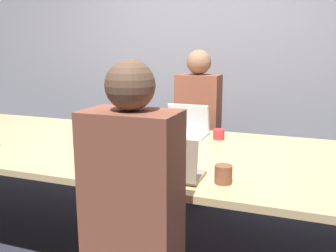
{
  "coord_description": "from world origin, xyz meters",
  "views": [
    {
      "loc": [
        1.12,
        -2.34,
        1.47
      ],
      "look_at": [
        0.21,
        0.1,
        0.91
      ],
      "focal_mm": 40.0,
      "sensor_mm": 36.0,
      "label": 1
    }
  ],
  "objects_px": {
    "person_far_center": "(198,128)",
    "cup_far_center": "(219,134)",
    "laptop_near_midright": "(168,167)",
    "cup_near_midright": "(223,174)",
    "laptop_far_center": "(187,127)",
    "person_near_midright": "(133,230)",
    "stapler": "(78,140)"
  },
  "relations": [
    {
      "from": "laptop_near_midright",
      "to": "cup_near_midright",
      "type": "relative_size",
      "value": 3.67
    },
    {
      "from": "cup_near_midright",
      "to": "stapler",
      "type": "relative_size",
      "value": 0.63
    },
    {
      "from": "person_far_center",
      "to": "stapler",
      "type": "bearing_deg",
      "value": -120.97
    },
    {
      "from": "cup_far_center",
      "to": "laptop_near_midright",
      "type": "relative_size",
      "value": 0.24
    },
    {
      "from": "cup_far_center",
      "to": "person_near_midright",
      "type": "distance_m",
      "value": 1.43
    },
    {
      "from": "person_near_midright",
      "to": "stapler",
      "type": "relative_size",
      "value": 9.13
    },
    {
      "from": "laptop_far_center",
      "to": "laptop_near_midright",
      "type": "relative_size",
      "value": 0.95
    },
    {
      "from": "laptop_far_center",
      "to": "person_far_center",
      "type": "bearing_deg",
      "value": 96.18
    },
    {
      "from": "laptop_far_center",
      "to": "cup_near_midright",
      "type": "relative_size",
      "value": 3.47
    },
    {
      "from": "cup_far_center",
      "to": "person_near_midright",
      "type": "height_order",
      "value": "person_near_midright"
    },
    {
      "from": "laptop_far_center",
      "to": "cup_far_center",
      "type": "height_order",
      "value": "laptop_far_center"
    },
    {
      "from": "cup_far_center",
      "to": "stapler",
      "type": "distance_m",
      "value": 1.07
    },
    {
      "from": "person_near_midright",
      "to": "stapler",
      "type": "xyz_separation_m",
      "value": [
        -0.91,
        0.95,
        0.1
      ]
    },
    {
      "from": "laptop_near_midright",
      "to": "stapler",
      "type": "xyz_separation_m",
      "value": [
        -0.9,
        0.5,
        -0.04
      ]
    },
    {
      "from": "person_far_center",
      "to": "cup_far_center",
      "type": "relative_size",
      "value": 16.43
    },
    {
      "from": "laptop_far_center",
      "to": "person_near_midright",
      "type": "relative_size",
      "value": 0.24
    },
    {
      "from": "laptop_far_center",
      "to": "person_near_midright",
      "type": "distance_m",
      "value": 1.49
    },
    {
      "from": "laptop_near_midright",
      "to": "cup_near_midright",
      "type": "xyz_separation_m",
      "value": [
        0.29,
        0.05,
        -0.02
      ]
    },
    {
      "from": "laptop_near_midright",
      "to": "laptop_far_center",
      "type": "bearing_deg",
      "value": -78.08
    },
    {
      "from": "person_near_midright",
      "to": "cup_near_midright",
      "type": "distance_m",
      "value": 0.59
    },
    {
      "from": "person_far_center",
      "to": "laptop_far_center",
      "type": "bearing_deg",
      "value": -83.82
    },
    {
      "from": "laptop_far_center",
      "to": "stapler",
      "type": "relative_size",
      "value": 2.18
    },
    {
      "from": "person_far_center",
      "to": "cup_far_center",
      "type": "distance_m",
      "value": 0.67
    },
    {
      "from": "laptop_far_center",
      "to": "stapler",
      "type": "height_order",
      "value": "laptop_far_center"
    },
    {
      "from": "laptop_far_center",
      "to": "person_near_midright",
      "type": "height_order",
      "value": "person_near_midright"
    },
    {
      "from": "person_far_center",
      "to": "laptop_near_midright",
      "type": "relative_size",
      "value": 4.02
    },
    {
      "from": "person_far_center",
      "to": "laptop_near_midright",
      "type": "bearing_deg",
      "value": -80.03
    },
    {
      "from": "cup_far_center",
      "to": "cup_near_midright",
      "type": "bearing_deg",
      "value": -75.78
    },
    {
      "from": "laptop_far_center",
      "to": "laptop_near_midright",
      "type": "height_order",
      "value": "laptop_far_center"
    },
    {
      "from": "person_far_center",
      "to": "cup_near_midright",
      "type": "xyz_separation_m",
      "value": [
        0.56,
        -1.5,
        0.11
      ]
    },
    {
      "from": "person_near_midright",
      "to": "cup_near_midright",
      "type": "height_order",
      "value": "person_near_midright"
    },
    {
      "from": "laptop_far_center",
      "to": "cup_near_midright",
      "type": "bearing_deg",
      "value": -62.33
    }
  ]
}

